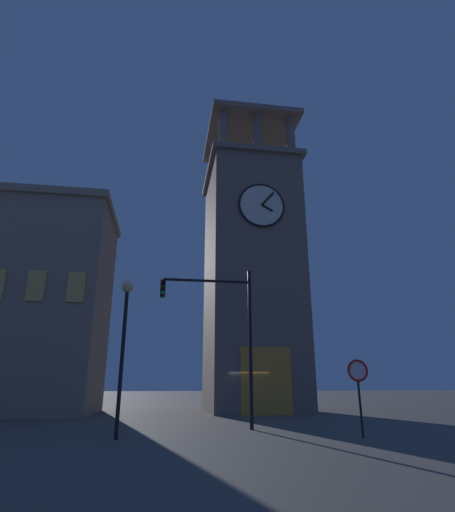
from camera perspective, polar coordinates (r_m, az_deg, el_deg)
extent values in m
plane|color=#56544F|center=(26.83, 2.62, -21.46)|extent=(200.00, 200.00, 0.00)
cube|color=#75665B|center=(30.63, 3.35, -3.96)|extent=(6.42, 7.82, 18.06)
cube|color=#75665B|center=(34.03, 3.07, 11.31)|extent=(7.02, 8.42, 0.40)
cylinder|color=#75665B|center=(32.84, 8.89, 16.39)|extent=(0.70, 0.70, 3.20)
cylinder|color=#75665B|center=(32.23, 4.25, 16.93)|extent=(0.70, 0.70, 3.20)
cylinder|color=#75665B|center=(31.83, -0.56, 17.38)|extent=(0.70, 0.70, 3.20)
cylinder|color=#75665B|center=(38.26, 5.92, 10.96)|extent=(0.70, 0.70, 3.20)
cylinder|color=#75665B|center=(37.74, 2.00, 11.29)|extent=(0.70, 0.70, 3.20)
cylinder|color=#75665B|center=(37.40, -2.02, 11.58)|extent=(0.70, 0.70, 3.20)
cube|color=#75665B|center=(35.92, 2.97, 16.34)|extent=(7.02, 8.42, 0.40)
cylinder|color=black|center=(36.63, 2.94, 17.97)|extent=(0.12, 0.12, 2.11)
cylinder|color=silver|center=(28.52, 4.83, 7.15)|extent=(3.16, 0.12, 3.16)
torus|color=black|center=(28.50, 4.84, 7.17)|extent=(3.32, 0.16, 3.32)
cube|color=black|center=(28.43, 5.65, 6.80)|extent=(0.82, 0.06, 0.52)
cube|color=black|center=(28.75, 5.72, 8.08)|extent=(0.97, 0.06, 1.09)
cube|color=orange|center=(25.99, 5.47, -17.11)|extent=(3.20, 0.24, 4.00)
cube|color=#E0B259|center=(25.38, -20.62, -4.13)|extent=(1.00, 0.12, 1.80)
cube|color=#E0B259|center=(25.94, -25.45, -3.81)|extent=(1.00, 0.12, 1.80)
cylinder|color=black|center=(17.86, 3.26, -12.58)|extent=(0.16, 0.16, 6.68)
cylinder|color=black|center=(18.04, -2.91, -3.53)|extent=(3.86, 0.12, 0.12)
cube|color=black|center=(17.86, -9.12, -4.58)|extent=(0.22, 0.30, 0.75)
sphere|color=#360505|center=(17.75, -9.08, -3.59)|extent=(0.16, 0.16, 0.16)
sphere|color=#392705|center=(17.69, -9.12, -4.37)|extent=(0.16, 0.16, 0.16)
sphere|color=#18C154|center=(17.64, -9.16, -5.16)|extent=(0.16, 0.16, 0.16)
cylinder|color=black|center=(15.20, -14.73, -14.28)|extent=(0.14, 0.14, 5.03)
sphere|color=#F9DB8C|center=(15.58, -13.95, -4.22)|extent=(0.44, 0.44, 0.44)
cylinder|color=black|center=(15.79, 18.22, -19.01)|extent=(0.08, 0.08, 2.33)
cylinder|color=white|center=(15.76, 17.91, -15.16)|extent=(0.70, 0.04, 0.70)
torus|color=red|center=(15.74, 17.94, -15.15)|extent=(0.78, 0.08, 0.78)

